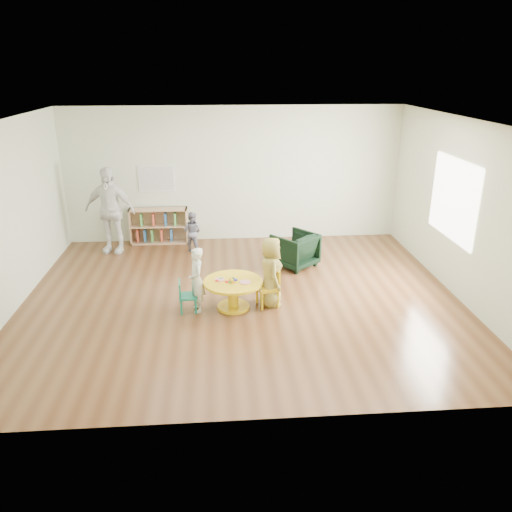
# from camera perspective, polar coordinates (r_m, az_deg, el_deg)

# --- Properties ---
(room) EXTENTS (7.10, 7.00, 2.80)m
(room) POSITION_cam_1_polar(r_m,az_deg,el_deg) (7.53, -1.69, 8.31)
(room) COLOR #53311A
(room) RESTS_ON ground
(activity_table) EXTENTS (0.91, 0.91, 0.50)m
(activity_table) POSITION_cam_1_polar(r_m,az_deg,el_deg) (7.70, -2.63, -3.82)
(activity_table) COLOR yellow
(activity_table) RESTS_ON ground
(kid_chair_left) EXTENTS (0.29, 0.29, 0.50)m
(kid_chair_left) POSITION_cam_1_polar(r_m,az_deg,el_deg) (7.68, -8.07, -4.46)
(kid_chair_left) COLOR #15785A
(kid_chair_left) RESTS_ON ground
(kid_chair_right) EXTENTS (0.39, 0.39, 0.61)m
(kid_chair_right) POSITION_cam_1_polar(r_m,az_deg,el_deg) (7.78, 1.64, -3.44)
(kid_chair_right) COLOR yellow
(kid_chair_right) RESTS_ON ground
(bookshelf) EXTENTS (1.20, 0.30, 0.75)m
(bookshelf) POSITION_cam_1_polar(r_m,az_deg,el_deg) (10.75, -11.08, 3.40)
(bookshelf) COLOR tan
(bookshelf) RESTS_ON ground
(alphabet_poster) EXTENTS (0.74, 0.01, 0.54)m
(alphabet_poster) POSITION_cam_1_polar(r_m,az_deg,el_deg) (10.63, -11.30, 8.67)
(alphabet_poster) COLOR white
(alphabet_poster) RESTS_ON ground
(armchair) EXTENTS (0.99, 0.99, 0.65)m
(armchair) POSITION_cam_1_polar(r_m,az_deg,el_deg) (9.32, 4.45, 0.72)
(armchair) COLOR black
(armchair) RESTS_ON ground
(child_left) EXTENTS (0.32, 0.41, 1.01)m
(child_left) POSITION_cam_1_polar(r_m,az_deg,el_deg) (7.59, -6.80, -2.75)
(child_left) COLOR silver
(child_left) RESTS_ON ground
(child_right) EXTENTS (0.42, 0.59, 1.11)m
(child_right) POSITION_cam_1_polar(r_m,az_deg,el_deg) (7.70, 1.70, -1.84)
(child_right) COLOR yellow
(child_right) RESTS_ON ground
(toddler) EXTENTS (0.49, 0.45, 0.82)m
(toddler) POSITION_cam_1_polar(r_m,az_deg,el_deg) (10.12, -7.29, 2.77)
(toddler) COLOR #18193C
(toddler) RESTS_ON ground
(adult_caretaker) EXTENTS (1.07, 0.61, 1.72)m
(adult_caretaker) POSITION_cam_1_polar(r_m,az_deg,el_deg) (10.30, -16.38, 5.02)
(adult_caretaker) COLOR white
(adult_caretaker) RESTS_ON ground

